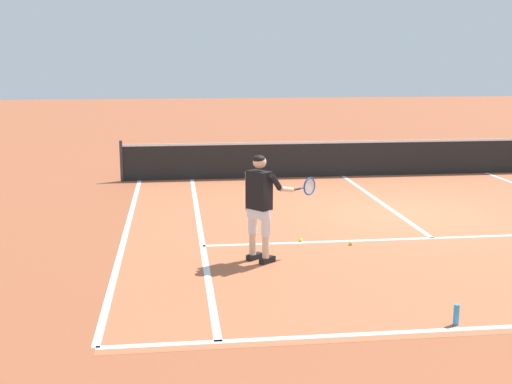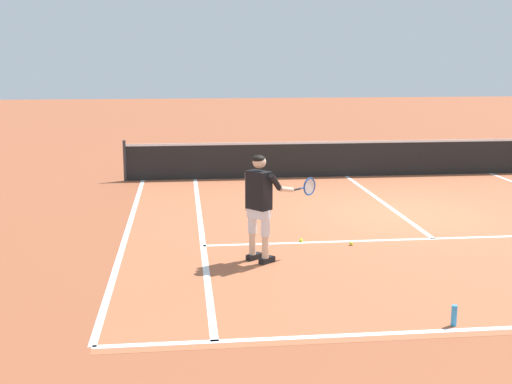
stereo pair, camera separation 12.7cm
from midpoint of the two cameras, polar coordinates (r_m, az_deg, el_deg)
ground_plane at (r=14.16m, az=12.32°, el=-1.80°), size 80.00×80.00×0.00m
court_inner_surface at (r=13.46m, az=13.36°, el=-2.54°), size 10.98×10.76×0.00m
line_service at (r=12.35m, az=15.25°, el=-3.88°), size 8.23×0.10×0.01m
line_centre_service at (r=15.28m, az=10.89°, el=-0.76°), size 0.10×6.40×0.01m
line_singles_left at (r=12.69m, az=-4.45°, el=-3.09°), size 0.10×10.36×0.01m
line_doubles_left at (r=12.72m, az=-10.66°, el=-3.22°), size 0.10×10.36×0.01m
tennis_net at (r=18.23m, az=8.00°, el=2.88°), size 11.96×0.08×1.07m
tennis_player at (r=10.38m, az=0.73°, el=-0.75°), size 1.19×0.68×1.71m
tennis_ball_near_feet at (r=11.74m, az=4.20°, el=-4.15°), size 0.07×0.07×0.07m
tennis_ball_by_baseline at (r=11.63m, az=8.47°, el=-4.39°), size 0.07×0.07×0.07m
water_bottle at (r=8.51m, az=17.03°, el=-10.10°), size 0.07×0.07×0.26m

